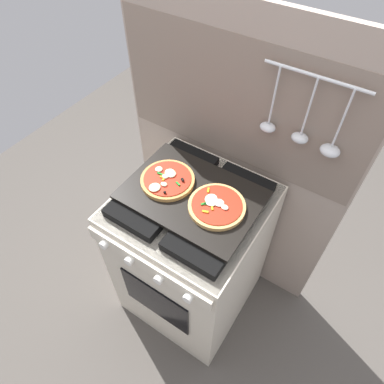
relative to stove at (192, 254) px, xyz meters
name	(u,v)px	position (x,y,z in m)	size (l,w,h in m)	color
ground_plane	(192,292)	(0.00, 0.00, -0.45)	(4.00, 4.00, 0.00)	#4C4742
kitchen_backsplash	(230,167)	(0.00, 0.34, 0.34)	(1.10, 0.09, 1.55)	gray
stove	(192,254)	(0.00, 0.00, 0.00)	(0.60, 0.64, 0.90)	beige
baking_tray	(192,195)	(0.00, 0.00, 0.46)	(0.54, 0.38, 0.02)	black
pizza_left	(168,179)	(-0.12, 0.00, 0.48)	(0.22, 0.22, 0.03)	#C18947
pizza_right	(217,206)	(0.12, -0.01, 0.48)	(0.22, 0.22, 0.03)	tan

